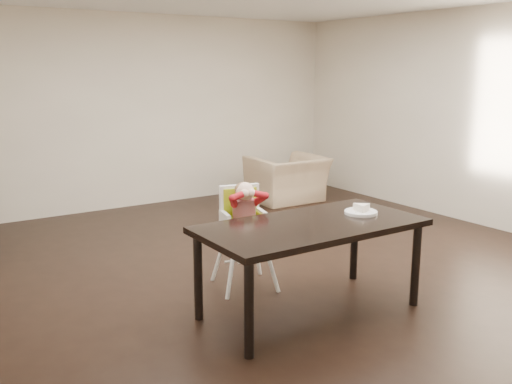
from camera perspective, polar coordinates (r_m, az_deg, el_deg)
ground at (r=5.64m, az=4.13°, el=-7.96°), size 7.00×7.00×0.00m
room_walls at (r=5.29m, az=4.44°, el=11.25°), size 6.02×7.02×2.71m
dining_table at (r=4.55m, az=5.52°, el=-4.06°), size 1.80×0.90×0.75m
high_chair at (r=5.09m, az=-1.26°, el=-2.11°), size 0.49×0.49×0.97m
plate at (r=4.87m, az=10.49°, el=-1.82°), size 0.29×0.29×0.08m
armchair at (r=8.48m, az=3.13°, el=2.06°), size 1.05×0.69×0.90m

